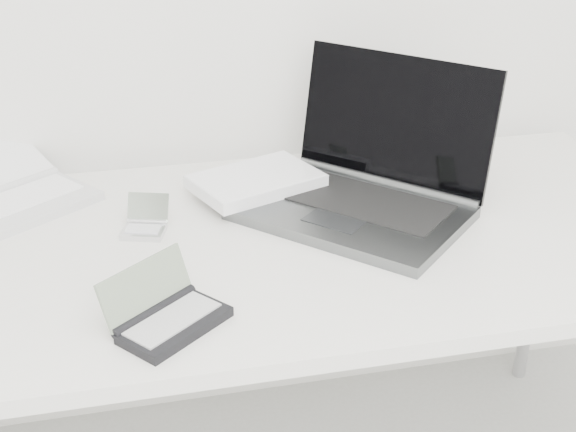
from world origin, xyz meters
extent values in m
cube|color=white|center=(0.00, 1.55, 0.71)|extent=(1.60, 0.80, 0.03)
cylinder|color=silver|center=(0.75, 1.90, 0.35)|extent=(0.04, 0.04, 0.70)
cube|color=#575A5C|center=(0.12, 1.59, 0.74)|extent=(0.51, 0.52, 0.02)
cube|color=black|center=(0.15, 1.62, 0.75)|extent=(0.36, 0.37, 0.00)
cube|color=black|center=(0.25, 1.71, 0.89)|extent=(0.34, 0.35, 0.27)
cylinder|color=#575A5C|center=(0.23, 1.69, 0.75)|extent=(0.31, 0.32, 0.03)
cube|color=#343739|center=(0.07, 1.54, 0.75)|extent=(0.13, 0.13, 0.00)
cube|color=white|center=(-0.05, 1.73, 0.77)|extent=(0.30, 0.25, 0.03)
cube|color=white|center=(-0.05, 1.73, 0.78)|extent=(0.29, 0.25, 0.00)
cube|color=silver|center=(-0.52, 1.79, 0.74)|extent=(0.31, 0.29, 0.02)
cube|color=white|center=(-0.53, 1.80, 0.75)|extent=(0.24, 0.21, 0.00)
cylinder|color=silver|center=(-0.57, 1.85, 0.75)|extent=(0.21, 0.16, 0.02)
cube|color=silver|center=(-0.29, 1.61, 0.74)|extent=(0.10, 0.08, 0.01)
cube|color=#B8B8BC|center=(-0.29, 1.61, 0.74)|extent=(0.07, 0.05, 0.00)
cube|color=#9DAB9D|center=(-0.28, 1.66, 0.77)|extent=(0.09, 0.05, 0.05)
cylinder|color=silver|center=(-0.29, 1.64, 0.74)|extent=(0.08, 0.04, 0.01)
cube|color=black|center=(-0.27, 1.27, 0.74)|extent=(0.19, 0.18, 0.02)
cube|color=#9C9C9C|center=(-0.27, 1.28, 0.75)|extent=(0.16, 0.15, 0.00)
cube|color=gray|center=(-0.31, 1.32, 0.78)|extent=(0.16, 0.14, 0.08)
cylinder|color=black|center=(-0.29, 1.31, 0.75)|extent=(0.14, 0.12, 0.02)
camera|label=1|loc=(-0.33, 0.21, 1.45)|focal=50.00mm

